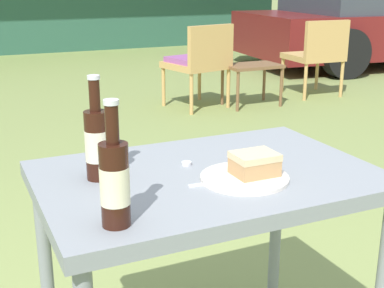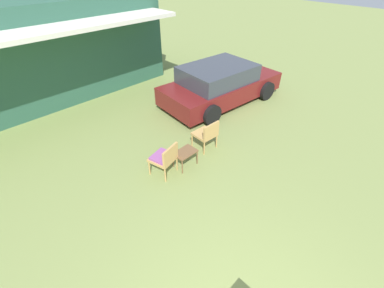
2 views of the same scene
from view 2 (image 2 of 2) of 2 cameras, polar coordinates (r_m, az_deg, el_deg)
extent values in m
cube|color=#2D5B47|center=(10.34, -36.42, 15.40)|extent=(9.97, 3.32, 3.05)
cube|color=silver|center=(7.95, -35.12, 18.86)|extent=(9.48, 1.20, 0.12)
cube|color=maroon|center=(8.92, 6.51, 12.26)|extent=(4.30, 2.18, 0.58)
cube|color=#383D47|center=(8.57, 5.75, 15.28)|extent=(2.43, 1.86, 0.52)
cylinder|color=black|center=(10.43, 7.99, 14.95)|extent=(0.64, 0.26, 0.62)
cylinder|color=black|center=(9.38, 16.23, 11.28)|extent=(0.64, 0.26, 0.62)
cylinder|color=black|center=(8.86, -3.91, 11.17)|extent=(0.64, 0.26, 0.62)
cylinder|color=black|center=(7.59, 4.38, 6.51)|extent=(0.64, 0.26, 0.62)
cylinder|color=tan|center=(6.20, -6.79, -2.91)|extent=(0.04, 0.04, 0.38)
cylinder|color=tan|center=(5.95, -9.45, -5.26)|extent=(0.04, 0.04, 0.38)
cylinder|color=tan|center=(5.99, -3.37, -4.38)|extent=(0.04, 0.04, 0.38)
cylinder|color=tan|center=(5.72, -5.97, -6.90)|extent=(0.04, 0.04, 0.38)
cube|color=tan|center=(5.81, -6.54, -3.19)|extent=(0.61, 0.61, 0.06)
cube|color=tan|center=(5.57, -4.83, -2.32)|extent=(0.51, 0.17, 0.37)
cube|color=#995193|center=(5.78, -6.58, -2.78)|extent=(0.55, 0.52, 0.05)
cylinder|color=tan|center=(6.95, 2.78, 2.24)|extent=(0.04, 0.04, 0.38)
cylinder|color=tan|center=(6.69, 0.01, 0.76)|extent=(0.04, 0.04, 0.38)
cylinder|color=tan|center=(6.70, 5.48, 0.63)|extent=(0.04, 0.04, 0.38)
cylinder|color=tan|center=(6.43, 2.71, -0.98)|extent=(0.04, 0.04, 0.38)
cube|color=tan|center=(6.56, 2.80, 2.25)|extent=(0.53, 0.53, 0.06)
cube|color=tan|center=(6.31, 4.31, 2.98)|extent=(0.51, 0.07, 0.37)
cube|color=brown|center=(5.97, -1.53, -1.85)|extent=(0.54, 0.36, 0.03)
cylinder|color=brown|center=(5.89, -2.17, -5.13)|extent=(0.03, 0.03, 0.38)
cylinder|color=brown|center=(6.15, 1.16, -3.00)|extent=(0.03, 0.03, 0.38)
cylinder|color=brown|center=(6.07, -4.19, -3.72)|extent=(0.03, 0.03, 0.38)
cylinder|color=brown|center=(6.32, -0.88, -1.71)|extent=(0.03, 0.03, 0.38)
camera|label=1|loc=(3.13, 37.94, -55.58)|focal=50.00mm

